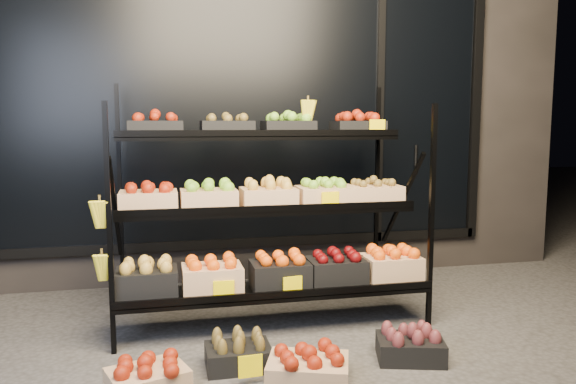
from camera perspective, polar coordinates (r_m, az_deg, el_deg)
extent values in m
plane|color=#514F4C|center=(3.55, -0.08, -15.74)|extent=(24.00, 24.00, 0.00)
cube|color=#2D2826|center=(5.85, -5.82, 10.69)|extent=(6.00, 2.00, 3.50)
cube|color=black|center=(4.83, -4.28, 9.10)|extent=(4.20, 0.04, 2.40)
cube|color=black|center=(4.92, -4.11, -5.12)|extent=(4.30, 0.06, 0.08)
cube|color=black|center=(5.56, 18.51, 8.49)|extent=(0.08, 0.06, 2.50)
cube|color=black|center=(5.13, 9.29, 8.91)|extent=(0.06, 0.06, 2.50)
cylinder|color=black|center=(5.25, 12.86, 3.32)|extent=(0.02, 0.02, 0.25)
cube|color=black|center=(3.44, -17.69, -3.75)|extent=(0.03, 0.03, 1.50)
cube|color=black|center=(3.85, 14.37, -2.52)|extent=(0.03, 0.03, 1.50)
cube|color=black|center=(4.39, -16.69, -0.39)|extent=(0.03, 0.03, 1.66)
cube|color=black|center=(4.71, 9.02, 0.32)|extent=(0.03, 0.03, 1.66)
cube|color=black|center=(3.78, -1.27, -10.02)|extent=(2.05, 0.42, 0.03)
cube|color=black|center=(3.59, -0.62, -10.40)|extent=(2.05, 0.02, 0.05)
cube|color=black|center=(3.96, -2.16, -1.83)|extent=(2.05, 0.40, 0.03)
cube|color=black|center=(3.77, -1.63, -1.74)|extent=(2.05, 0.02, 0.05)
cube|color=black|center=(4.21, -2.96, 5.54)|extent=(2.05, 0.40, 0.03)
cube|color=black|center=(4.02, -2.49, 5.97)|extent=(2.05, 0.02, 0.05)
cube|color=black|center=(4.14, -13.30, 6.30)|extent=(0.38, 0.28, 0.11)
ellipsoid|color=#A1190B|center=(4.14, -13.33, 7.48)|extent=(0.32, 0.24, 0.07)
cube|color=black|center=(4.17, -6.22, 6.45)|extent=(0.38, 0.28, 0.11)
ellipsoid|color=brown|center=(4.17, -6.23, 7.62)|extent=(0.32, 0.24, 0.07)
cube|color=black|center=(4.25, 0.01, 6.51)|extent=(0.38, 0.28, 0.11)
ellipsoid|color=#85CB32|center=(4.25, 0.01, 7.65)|extent=(0.32, 0.24, 0.07)
cube|color=black|center=(4.41, 7.09, 6.47)|extent=(0.38, 0.28, 0.11)
ellipsoid|color=#A1190B|center=(4.41, 7.11, 7.58)|extent=(0.32, 0.24, 0.07)
cube|color=tan|center=(3.88, -13.98, -0.94)|extent=(0.38, 0.28, 0.14)
ellipsoid|color=#A1190B|center=(3.87, -14.03, 0.53)|extent=(0.32, 0.24, 0.07)
cube|color=tan|center=(3.89, -8.04, -0.78)|extent=(0.38, 0.28, 0.14)
ellipsoid|color=#85CB32|center=(3.88, -8.07, 0.69)|extent=(0.32, 0.24, 0.07)
cube|color=tan|center=(3.95, -2.01, -0.60)|extent=(0.38, 0.28, 0.14)
ellipsoid|color=gold|center=(3.94, -2.02, 0.84)|extent=(0.32, 0.24, 0.07)
cube|color=tan|center=(4.04, 3.68, -0.43)|extent=(0.38, 0.28, 0.14)
ellipsoid|color=#85CB32|center=(4.03, 3.69, 0.98)|extent=(0.32, 0.24, 0.07)
cube|color=tan|center=(4.17, 8.70, -0.28)|extent=(0.38, 0.28, 0.14)
ellipsoid|color=brown|center=(4.16, 8.72, 1.09)|extent=(0.32, 0.24, 0.07)
cube|color=black|center=(3.68, -14.14, -9.00)|extent=(0.38, 0.28, 0.18)
ellipsoid|color=gold|center=(3.65, -14.20, -7.19)|extent=(0.32, 0.24, 0.07)
cube|color=tan|center=(3.70, -7.70, -8.80)|extent=(0.38, 0.28, 0.18)
ellipsoid|color=#FF5D0D|center=(3.66, -7.73, -7.00)|extent=(0.32, 0.24, 0.07)
cube|color=black|center=(3.76, -0.83, -8.46)|extent=(0.38, 0.28, 0.18)
ellipsoid|color=#FF5D0D|center=(3.73, -0.83, -6.69)|extent=(0.32, 0.24, 0.07)
cube|color=black|center=(3.86, 4.89, -8.09)|extent=(0.38, 0.28, 0.18)
ellipsoid|color=#5B0608|center=(3.83, 4.91, -6.36)|extent=(0.32, 0.24, 0.07)
cube|color=tan|center=(3.99, 10.43, -7.65)|extent=(0.38, 0.28, 0.18)
ellipsoid|color=#FF5D0D|center=(3.96, 10.47, -5.97)|extent=(0.32, 0.24, 0.07)
ellipsoid|color=yellow|center=(3.44, -18.61, -0.70)|extent=(0.14, 0.08, 0.22)
ellipsoid|color=yellow|center=(3.49, -18.40, -5.88)|extent=(0.14, 0.08, 0.22)
ellipsoid|color=yellow|center=(4.19, 2.05, 9.41)|extent=(0.14, 0.08, 0.22)
cube|color=#FFE100|center=(3.90, 4.32, -0.85)|extent=(0.13, 0.01, 0.12)
cube|color=#FFE100|center=(4.30, 9.05, 6.49)|extent=(0.13, 0.01, 0.12)
cube|color=#FFE100|center=(3.57, -6.53, -9.88)|extent=(0.13, 0.01, 0.12)
cube|color=#FFE100|center=(3.64, 0.48, -9.49)|extent=(0.13, 0.01, 0.12)
cube|color=#FFE100|center=(3.12, -3.83, -17.92)|extent=(0.13, 0.01, 0.12)
cube|color=tan|center=(3.10, -14.07, -18.18)|extent=(0.45, 0.39, 0.13)
ellipsoid|color=#A1190B|center=(3.06, -14.12, -16.56)|extent=(0.38, 0.33, 0.07)
cube|color=black|center=(3.31, -5.07, -16.34)|extent=(0.36, 0.27, 0.12)
ellipsoid|color=brown|center=(3.28, -5.09, -14.87)|extent=(0.30, 0.23, 0.07)
cube|color=tan|center=(3.10, 2.05, -17.86)|extent=(0.50, 0.43, 0.14)
ellipsoid|color=#A1190B|center=(3.05, 2.06, -16.13)|extent=(0.42, 0.36, 0.07)
cube|color=black|center=(3.47, 12.31, -15.31)|extent=(0.44, 0.37, 0.13)
ellipsoid|color=brown|center=(3.44, 12.35, -13.85)|extent=(0.37, 0.31, 0.07)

